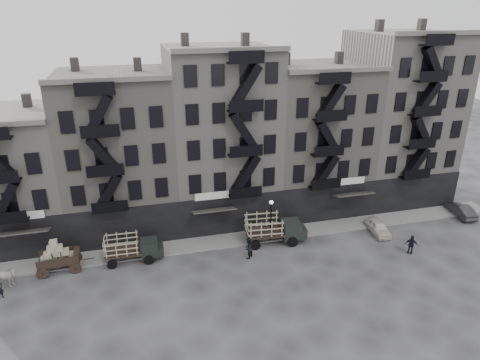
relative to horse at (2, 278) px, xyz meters
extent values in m
plane|color=#38383A|center=(19.44, -1.13, -0.92)|extent=(140.00, 140.00, 0.00)
cube|color=slate|center=(19.44, 2.62, -0.84)|extent=(55.00, 2.50, 0.15)
cube|color=gray|center=(-0.56, 8.87, 5.08)|extent=(10.00, 10.00, 12.00)
cube|color=black|center=(-0.56, 3.92, 1.08)|extent=(10.00, 0.35, 4.00)
cube|color=#4C4744|center=(1.94, 8.87, 11.68)|extent=(0.70, 0.70, 1.20)
cube|color=gray|center=(9.44, 8.87, 6.58)|extent=(10.00, 10.00, 15.00)
cube|color=black|center=(9.44, 3.92, 1.08)|extent=(10.00, 0.35, 4.00)
cube|color=#595651|center=(9.44, 3.72, 14.28)|extent=(10.00, 0.50, 0.40)
cube|color=#4C4744|center=(6.44, 8.87, 14.68)|extent=(0.70, 0.70, 1.20)
cube|color=#4C4744|center=(11.94, 8.87, 14.68)|extent=(0.70, 0.70, 1.20)
cube|color=gray|center=(19.44, 8.87, 7.58)|extent=(10.00, 10.00, 17.00)
cube|color=black|center=(19.44, 3.92, 1.08)|extent=(10.00, 0.35, 4.00)
cube|color=#595651|center=(19.44, 3.72, 16.28)|extent=(10.00, 0.50, 0.40)
cube|color=#4C4744|center=(16.44, 8.87, 16.68)|extent=(0.70, 0.70, 1.20)
cube|color=#4C4744|center=(21.94, 8.87, 16.68)|extent=(0.70, 0.70, 1.20)
cube|color=gray|center=(29.44, 8.87, 6.58)|extent=(10.00, 10.00, 15.00)
cube|color=black|center=(29.44, 3.92, 1.08)|extent=(10.00, 0.35, 4.00)
cube|color=#595651|center=(29.44, 3.72, 14.28)|extent=(10.00, 0.50, 0.40)
cube|color=#4C4744|center=(26.44, 8.87, 14.68)|extent=(0.70, 0.70, 1.20)
cube|color=#4C4744|center=(31.94, 8.87, 14.68)|extent=(0.70, 0.70, 1.20)
cube|color=gray|center=(39.44, 8.87, 8.08)|extent=(10.00, 10.00, 18.00)
cube|color=black|center=(39.44, 3.92, 1.08)|extent=(10.00, 0.35, 4.00)
cube|color=#595651|center=(39.44, 3.72, 17.28)|extent=(10.00, 0.50, 0.40)
cube|color=#4C4744|center=(36.44, 8.87, 17.68)|extent=(0.70, 0.70, 1.20)
cube|color=#4C4744|center=(41.94, 8.87, 17.68)|extent=(0.70, 0.70, 1.20)
cylinder|color=black|center=(22.44, 1.47, 1.08)|extent=(0.14, 0.14, 4.00)
sphere|color=silver|center=(22.44, 1.47, 3.18)|extent=(0.36, 0.36, 0.36)
imported|color=beige|center=(0.00, 0.00, 0.00)|extent=(2.20, 1.05, 1.84)
cube|color=black|center=(3.97, 1.47, -0.02)|extent=(3.31, 1.86, 0.18)
cylinder|color=black|center=(2.76, 0.51, -0.43)|extent=(0.99, 0.14, 0.99)
cylinder|color=black|center=(2.67, 2.30, -0.43)|extent=(0.99, 0.14, 0.99)
cylinder|color=black|center=(5.27, 0.64, -0.43)|extent=(0.99, 0.14, 0.99)
cylinder|color=black|center=(5.18, 2.43, -0.43)|extent=(0.99, 0.14, 0.99)
cube|color=black|center=(5.40, 1.54, 0.34)|extent=(0.52, 1.45, 0.72)
cube|color=black|center=(9.23, 1.49, 0.05)|extent=(3.20, 1.95, 0.17)
cube|color=black|center=(11.36, 1.42, 0.15)|extent=(1.53, 1.71, 1.39)
cube|color=black|center=(12.19, 1.39, -0.13)|extent=(0.78, 1.41, 0.83)
cylinder|color=black|center=(11.24, 0.50, -0.50)|extent=(0.84, 0.23, 0.83)
cylinder|color=black|center=(11.29, 2.35, -0.50)|extent=(0.84, 0.23, 0.83)
cylinder|color=black|center=(8.19, 0.59, -0.50)|extent=(0.84, 0.23, 0.83)
cylinder|color=black|center=(8.24, 2.44, -0.50)|extent=(0.84, 0.23, 0.83)
cube|color=black|center=(21.94, 1.39, 0.19)|extent=(3.77, 2.44, 0.19)
cube|color=black|center=(24.36, 1.16, 0.30)|extent=(1.86, 2.05, 1.58)
cube|color=black|center=(25.31, 1.08, -0.02)|extent=(0.99, 1.66, 0.95)
cylinder|color=black|center=(24.16, 0.12, -0.44)|extent=(0.97, 0.32, 0.95)
cylinder|color=black|center=(24.35, 2.22, -0.44)|extent=(0.97, 0.32, 0.95)
cylinder|color=black|center=(20.69, 0.45, -0.44)|extent=(0.97, 0.32, 0.95)
cylinder|color=black|center=(20.89, 2.55, -0.44)|extent=(0.97, 0.32, 0.95)
imported|color=beige|center=(33.12, 0.46, -0.29)|extent=(1.89, 3.81, 1.25)
imported|color=#252527|center=(43.44, 1.47, -0.27)|extent=(1.82, 4.05, 1.29)
imported|color=black|center=(19.70, -0.67, 0.07)|extent=(1.21, 1.20, 1.97)
imported|color=black|center=(33.90, -3.64, -0.01)|extent=(1.13, 0.98, 1.82)
camera|label=1|loc=(10.95, -31.54, 19.84)|focal=32.00mm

